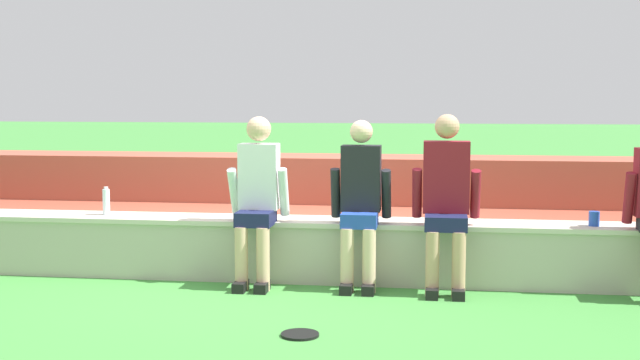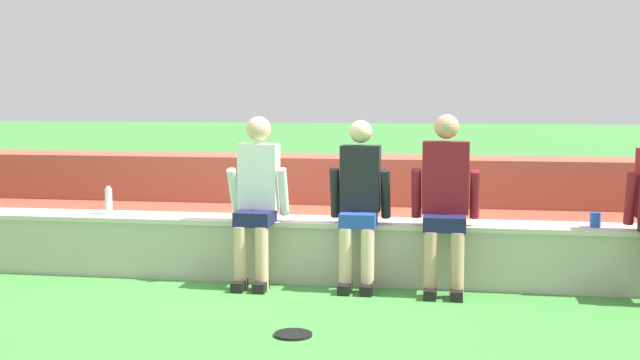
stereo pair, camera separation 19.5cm
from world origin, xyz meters
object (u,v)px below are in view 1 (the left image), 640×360
(water_bottle_near_left, at_px, (106,202))
(plastic_cup_right_end, at_px, (594,219))
(person_left_of_center, at_px, (257,196))
(person_center, at_px, (360,199))
(person_right_of_center, at_px, (446,197))
(frisbee, at_px, (300,335))

(water_bottle_near_left, distance_m, plastic_cup_right_end, 4.25)
(person_left_of_center, height_order, plastic_cup_right_end, person_left_of_center)
(person_center, bearing_deg, plastic_cup_right_end, 6.00)
(person_center, height_order, plastic_cup_right_end, person_center)
(person_left_of_center, relative_size, person_center, 1.02)
(plastic_cup_right_end, bearing_deg, water_bottle_near_left, 179.38)
(person_left_of_center, height_order, person_right_of_center, person_right_of_center)
(person_left_of_center, distance_m, plastic_cup_right_end, 2.81)
(person_right_of_center, height_order, frisbee, person_right_of_center)
(person_center, height_order, person_right_of_center, person_right_of_center)
(person_right_of_center, bearing_deg, plastic_cup_right_end, 9.93)
(person_center, xyz_separation_m, frisbee, (-0.27, -1.45, -0.74))
(person_left_of_center, height_order, water_bottle_near_left, person_left_of_center)
(person_left_of_center, distance_m, person_right_of_center, 1.58)
(person_center, relative_size, water_bottle_near_left, 5.51)
(frisbee, bearing_deg, water_bottle_near_left, 140.33)
(plastic_cup_right_end, xyz_separation_m, frisbee, (-2.19, -1.66, -0.59))
(person_right_of_center, relative_size, plastic_cup_right_end, 11.97)
(frisbee, bearing_deg, person_right_of_center, 55.91)
(person_left_of_center, relative_size, plastic_cup_right_end, 11.77)
(person_center, bearing_deg, person_right_of_center, -0.86)
(person_center, bearing_deg, person_left_of_center, -178.74)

